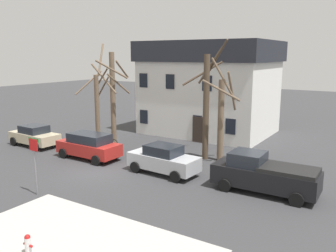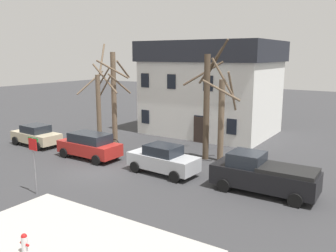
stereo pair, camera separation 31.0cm
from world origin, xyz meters
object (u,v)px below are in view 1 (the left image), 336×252
object	(u,v)px
car_beige_sedan	(34,136)
street_sign_pole	(34,156)
tree_bare_far	(207,102)
car_silver_sedan	(163,159)
pickup_truck_black	(264,174)
tree_bare_mid	(112,95)
tree_bare_end	(221,116)
bicycle_leaning	(108,143)
building_main	(209,87)
tree_bare_near	(97,104)
car_red_wagon	(89,145)
fire_hydrant	(28,244)

from	to	relation	value
car_beige_sedan	street_sign_pole	distance (m)	10.65
tree_bare_far	car_silver_sedan	distance (m)	5.25
pickup_truck_black	tree_bare_mid	bearing A→B (deg)	165.53
tree_bare_mid	tree_bare_end	world-z (taller)	tree_bare_mid
tree_bare_far	pickup_truck_black	world-z (taller)	tree_bare_far
tree_bare_far	bicycle_leaning	distance (m)	8.44
car_silver_sedan	street_sign_pole	size ratio (longest dim) A/B	1.50
tree_bare_far	bicycle_leaning	world-z (taller)	tree_bare_far
tree_bare_end	pickup_truck_black	size ratio (longest dim) A/B	1.28
building_main	tree_bare_near	bearing A→B (deg)	-132.73
tree_bare_mid	building_main	bearing A→B (deg)	64.01
tree_bare_end	car_red_wagon	world-z (taller)	tree_bare_end
car_red_wagon	car_silver_sedan	size ratio (longest dim) A/B	1.03
tree_bare_mid	tree_bare_far	bearing A→B (deg)	4.86
car_beige_sedan	tree_bare_near	bearing A→B (deg)	61.82
tree_bare_mid	tree_bare_end	distance (m)	8.85
tree_bare_mid	pickup_truck_black	xyz separation A→B (m)	(12.95, -3.34, -3.00)
tree_bare_end	car_beige_sedan	size ratio (longest dim) A/B	1.59
car_silver_sedan	bicycle_leaning	size ratio (longest dim) A/B	2.53
car_red_wagon	street_sign_pole	world-z (taller)	street_sign_pole
street_sign_pole	fire_hydrant	bearing A→B (deg)	-40.60
fire_hydrant	bicycle_leaning	bearing A→B (deg)	121.02
tree_bare_near	tree_bare_end	bearing A→B (deg)	-2.58
pickup_truck_black	fire_hydrant	xyz separation A→B (m)	(-5.08, -10.33, -0.48)
tree_bare_mid	car_silver_sedan	world-z (taller)	tree_bare_mid
building_main	tree_bare_mid	distance (m)	9.37
tree_bare_near	building_main	bearing A→B (deg)	47.27
car_red_wagon	tree_bare_far	bearing A→B (deg)	32.91
tree_bare_near	car_red_wagon	world-z (taller)	tree_bare_near
tree_bare_end	car_silver_sedan	bearing A→B (deg)	-113.51
street_sign_pole	bicycle_leaning	size ratio (longest dim) A/B	1.69
tree_bare_mid	pickup_truck_black	bearing A→B (deg)	-14.47
building_main	bicycle_leaning	distance (m)	10.72
car_red_wagon	bicycle_leaning	size ratio (longest dim) A/B	2.61
car_red_wagon	fire_hydrant	distance (m)	12.15
fire_hydrant	street_sign_pole	size ratio (longest dim) A/B	0.25
tree_bare_far	bicycle_leaning	xyz separation A→B (m)	(-7.54, -1.43, -3.51)
car_silver_sedan	car_beige_sedan	bearing A→B (deg)	179.16
car_red_wagon	pickup_truck_black	world-z (taller)	pickup_truck_black
building_main	tree_bare_mid	world-z (taller)	building_main
pickup_truck_black	building_main	bearing A→B (deg)	126.92
tree_bare_end	street_sign_pole	bearing A→B (deg)	-117.66
street_sign_pole	tree_bare_end	bearing A→B (deg)	62.34
tree_bare_near	tree_bare_far	bearing A→B (deg)	-2.45
street_sign_pole	tree_bare_near	bearing A→B (deg)	118.92
fire_hydrant	tree_bare_far	bearing A→B (deg)	90.87
car_silver_sedan	pickup_truck_black	distance (m)	5.98
tree_bare_end	street_sign_pole	size ratio (longest dim) A/B	2.32
car_red_wagon	street_sign_pole	distance (m)	6.67
car_beige_sedan	car_silver_sedan	xyz separation A→B (m)	(12.06, -0.18, 0.05)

